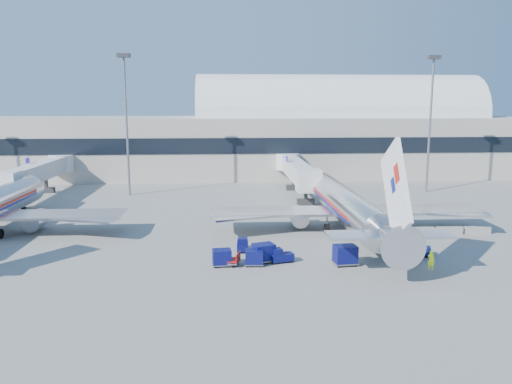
{
  "coord_description": "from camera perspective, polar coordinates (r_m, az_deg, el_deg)",
  "views": [
    {
      "loc": [
        -4.33,
        -51.93,
        14.73
      ],
      "look_at": [
        -0.67,
        6.0,
        4.5
      ],
      "focal_mm": 35.0,
      "sensor_mm": 36.0,
      "label": 1
    }
  ],
  "objects": [
    {
      "name": "tug_left",
      "position": [
        50.9,
        -1.56,
        -6.04
      ],
      "size": [
        1.23,
        2.3,
        1.47
      ],
      "rotation": [
        0.0,
        0.0,
        1.52
      ],
      "color": "#0A0D4B",
      "rests_on": "ground"
    },
    {
      "name": "cart_solo_near",
      "position": [
        47.24,
        10.16,
        -7.06
      ],
      "size": [
        2.29,
        1.84,
        1.87
      ],
      "rotation": [
        0.0,
        0.0,
        0.11
      ],
      "color": "#0A0D4B",
      "rests_on": "ground"
    },
    {
      "name": "tug_right",
      "position": [
        51.97,
        17.94,
        -6.17
      ],
      "size": [
        2.58,
        1.91,
        1.51
      ],
      "rotation": [
        0.0,
        0.0,
        -0.37
      ],
      "color": "#0A0D4B",
      "rests_on": "ground"
    },
    {
      "name": "mast_east",
      "position": [
        88.83,
        19.39,
        9.48
      ],
      "size": [
        2.0,
        1.2,
        22.6
      ],
      "color": "slate",
      "rests_on": "ground"
    },
    {
      "name": "barrier_near",
      "position": [
        60.09,
        18.37,
        -4.27
      ],
      "size": [
        3.0,
        0.55,
        0.9
      ],
      "primitive_type": "cube",
      "color": "#9E9E96",
      "rests_on": "ground"
    },
    {
      "name": "cart_train_a",
      "position": [
        47.32,
        0.89,
        -6.93
      ],
      "size": [
        2.43,
        2.14,
        1.79
      ],
      "rotation": [
        0.0,
        0.0,
        0.35
      ],
      "color": "#0A0D4B",
      "rests_on": "ground"
    },
    {
      "name": "barrier_mid",
      "position": [
        61.39,
        21.23,
        -4.14
      ],
      "size": [
        3.0,
        0.55,
        0.9
      ],
      "primitive_type": "cube",
      "color": "#9E9E96",
      "rests_on": "ground"
    },
    {
      "name": "tug_lead",
      "position": [
        47.43,
        2.86,
        -7.3
      ],
      "size": [
        2.35,
        1.6,
        1.4
      ],
      "rotation": [
        0.0,
        0.0,
        0.27
      ],
      "color": "#0A0D4B",
      "rests_on": "ground"
    },
    {
      "name": "barrier_far",
      "position": [
        62.84,
        23.97,
        -4.02
      ],
      "size": [
        3.0,
        0.55,
        0.9
      ],
      "primitive_type": "cube",
      "color": "#9E9E96",
      "rests_on": "ground"
    },
    {
      "name": "jetbridge_mid",
      "position": [
        88.69,
        -23.42,
        2.18
      ],
      "size": [
        4.4,
        27.5,
        6.25
      ],
      "color": "silver",
      "rests_on": "ground"
    },
    {
      "name": "ground",
      "position": [
        54.15,
        1.11,
        -5.79
      ],
      "size": [
        260.0,
        260.0,
        0.0
      ],
      "primitive_type": "plane",
      "color": "gray",
      "rests_on": "ground"
    },
    {
      "name": "mast_west",
      "position": [
        83.41,
        -14.66,
        9.72
      ],
      "size": [
        2.0,
        1.2,
        22.6
      ],
      "color": "slate",
      "rests_on": "ground"
    },
    {
      "name": "cart_solo_far",
      "position": [
        51.0,
        16.88,
        -6.12
      ],
      "size": [
        2.5,
        2.29,
        1.78
      ],
      "rotation": [
        0.0,
        0.0,
        -0.47
      ],
      "color": "#0A0D4B",
      "rests_on": "ground"
    },
    {
      "name": "cart_train_c",
      "position": [
        46.39,
        -3.92,
        -7.45
      ],
      "size": [
        1.91,
        1.54,
        1.57
      ],
      "rotation": [
        0.0,
        0.0,
        0.11
      ],
      "color": "#0A0D4B",
      "rests_on": "ground"
    },
    {
      "name": "cart_open_red",
      "position": [
        46.71,
        -3.3,
        -7.84
      ],
      "size": [
        2.59,
        2.12,
        0.6
      ],
      "rotation": [
        0.0,
        0.0,
        -0.27
      ],
      "color": "slate",
      "rests_on": "ground"
    },
    {
      "name": "ramp_worker",
      "position": [
        48.03,
        19.38,
        -7.33
      ],
      "size": [
        0.76,
        0.76,
        1.77
      ],
      "primitive_type": "imported",
      "rotation": [
        0.0,
        0.0,
        2.35
      ],
      "color": "#CAFF1A",
      "rests_on": "ground"
    },
    {
      "name": "cart_train_b",
      "position": [
        46.4,
        -0.22,
        -7.47
      ],
      "size": [
        1.76,
        1.38,
        1.5
      ],
      "rotation": [
        0.0,
        0.0,
        -0.05
      ],
      "color": "#0A0D4B",
      "rests_on": "ground"
    },
    {
      "name": "airliner_main",
      "position": [
        59.41,
        10.42,
        -1.63
      ],
      "size": [
        32.0,
        37.26,
        12.07
      ],
      "color": "silver",
      "rests_on": "ground"
    },
    {
      "name": "terminal",
      "position": [
        108.53,
        -8.56,
        6.08
      ],
      "size": [
        170.0,
        28.15,
        21.0
      ],
      "color": "#B2AA9E",
      "rests_on": "ground"
    },
    {
      "name": "jetbridge_near",
      "position": [
        84.29,
        4.55,
        2.6
      ],
      "size": [
        4.4,
        27.5,
        6.25
      ],
      "color": "silver",
      "rests_on": "ground"
    }
  ]
}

